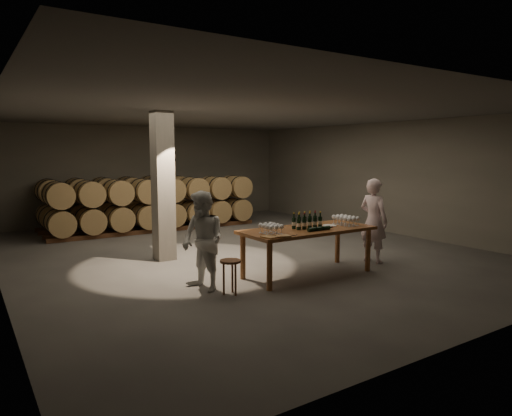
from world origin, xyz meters
TOP-DOWN VIEW (x-y plane):
  - room at (-1.80, 0.20)m, footprint 12.00×12.00m
  - tasting_table at (0.00, -2.50)m, footprint 2.60×1.10m
  - barrel_stack_back at (-1.35, 5.20)m, footprint 4.70×0.95m
  - barrel_stack_front at (-0.57, 3.80)m, footprint 6.26×0.95m
  - bottle_cluster at (0.01, -2.46)m, footprint 0.60×0.23m
  - lying_bottles at (0.02, -2.81)m, footprint 0.59×0.07m
  - glass_cluster_left at (-0.90, -2.57)m, footprint 0.31×0.42m
  - glass_cluster_right at (0.90, -2.57)m, footprint 0.31×0.53m
  - plate at (0.55, -2.51)m, footprint 0.27×0.27m
  - notebook_near at (-0.92, -2.95)m, footprint 0.27×0.23m
  - notebook_corner at (-1.15, -2.88)m, footprint 0.25×0.29m
  - pen at (-0.66, -2.95)m, footprint 0.14×0.04m
  - stool at (-1.83, -2.75)m, footprint 0.35×0.35m
  - person_man at (1.83, -2.46)m, footprint 0.51×0.70m
  - person_woman at (-2.10, -2.29)m, footprint 0.80×0.94m

SIDE VIEW (x-z plane):
  - stool at x=-1.83m, z-range 0.18..0.76m
  - tasting_table at x=0.00m, z-range 0.35..1.25m
  - barrel_stack_back at x=-1.35m, z-range 0.04..1.61m
  - barrel_stack_front at x=-0.57m, z-range 0.04..1.61m
  - person_woman at x=-2.10m, z-range 0.00..1.69m
  - person_man at x=1.83m, z-range 0.00..1.79m
  - pen at x=-0.66m, z-range 0.90..0.91m
  - plate at x=0.55m, z-range 0.90..0.92m
  - notebook_corner at x=-1.15m, z-range 0.90..0.92m
  - notebook_near at x=-0.92m, z-range 0.90..0.93m
  - lying_bottles at x=0.02m, z-range 0.90..0.97m
  - bottle_cluster at x=0.01m, z-range 0.86..1.17m
  - glass_cluster_left at x=-0.90m, z-range 0.94..1.12m
  - glass_cluster_right at x=0.90m, z-range 0.94..1.13m
  - room at x=-1.80m, z-range -4.40..7.60m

